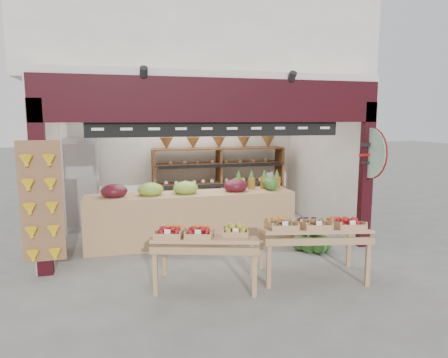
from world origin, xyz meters
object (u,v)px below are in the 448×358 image
at_px(display_table_left, 200,236).
at_px(back_shelving, 219,168).
at_px(cardboard_stack, 108,225).
at_px(mid_counter, 191,216).
at_px(display_table_right, 313,227).
at_px(watermelon_pile, 310,239).
at_px(refrigerator, 82,183).

bearing_deg(display_table_left, back_shelving, 72.12).
bearing_deg(cardboard_stack, mid_counter, -29.25).
relative_size(back_shelving, display_table_right, 1.89).
bearing_deg(watermelon_pile, refrigerator, 147.65).
xyz_separation_m(refrigerator, display_table_right, (3.52, -3.75, -0.22)).
bearing_deg(refrigerator, display_table_right, -45.32).
xyz_separation_m(refrigerator, cardboard_stack, (0.53, -0.80, -0.76)).
bearing_deg(refrigerator, back_shelving, 6.41).
xyz_separation_m(refrigerator, display_table_left, (1.85, -3.62, -0.27)).
distance_m(display_table_left, display_table_right, 1.68).
bearing_deg(back_shelving, display_table_right, -84.05).
distance_m(refrigerator, cardboard_stack, 1.22).
relative_size(cardboard_stack, display_table_right, 0.61).
distance_m(cardboard_stack, display_table_left, 3.15).
distance_m(cardboard_stack, display_table_right, 4.24).
xyz_separation_m(cardboard_stack, watermelon_pile, (3.57, -1.80, -0.03)).
height_order(back_shelving, watermelon_pile, back_shelving).
relative_size(refrigerator, watermelon_pile, 2.79).
relative_size(refrigerator, mid_counter, 0.51).
relative_size(back_shelving, watermelon_pile, 4.47).
xyz_separation_m(back_shelving, cardboard_stack, (-2.58, -1.07, -0.96)).
distance_m(back_shelving, cardboard_stack, 2.95).
xyz_separation_m(back_shelving, refrigerator, (-3.11, -0.27, -0.21)).
xyz_separation_m(back_shelving, mid_counter, (-1.03, -1.93, -0.66)).
bearing_deg(display_table_left, mid_counter, 83.62).
bearing_deg(display_table_left, cardboard_stack, 115.13).
bearing_deg(mid_counter, refrigerator, 141.26).
bearing_deg(watermelon_pile, display_table_left, -155.53).
bearing_deg(watermelon_pile, back_shelving, 109.11).
distance_m(back_shelving, mid_counter, 2.29).
height_order(display_table_left, display_table_right, display_table_right).
bearing_deg(display_table_right, mid_counter, 124.79).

